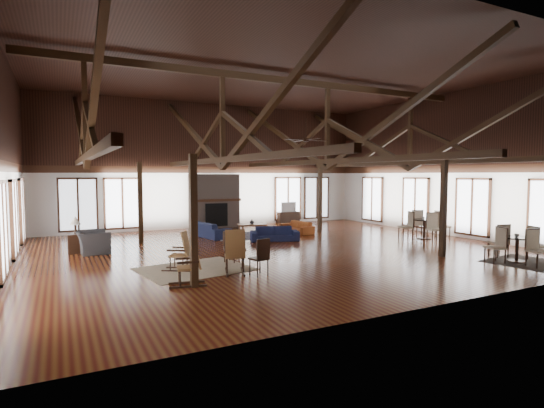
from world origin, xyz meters
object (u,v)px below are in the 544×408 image
sofa_orange (297,227)px  cafe_table_far (424,225)px  armchair (92,242)px  tv_console (288,217)px  sofa_navy_left (211,230)px  sofa_navy_front (275,234)px  cafe_table_near (517,245)px  coffee_table (252,225)px

sofa_orange → cafe_table_far: cafe_table_far is taller
armchair → tv_console: (9.90, 4.68, -0.06)m
sofa_navy_left → armchair: size_ratio=1.87×
sofa_navy_front → cafe_table_near: (4.57, -6.79, 0.24)m
sofa_navy_left → tv_console: size_ratio=1.73×
sofa_orange → armchair: size_ratio=1.53×
coffee_table → sofa_navy_left: bearing=-174.6°
cafe_table_near → tv_console: bearing=95.8°
coffee_table → cafe_table_far: bearing=-21.0°
sofa_navy_front → coffee_table: bearing=112.4°
armchair → coffee_table: bearing=-81.8°
cafe_table_far → sofa_navy_front: bearing=158.0°
sofa_orange → coffee_table: (-2.07, 0.25, 0.16)m
sofa_navy_left → sofa_orange: (3.84, -0.53, -0.06)m
armchair → cafe_table_far: bearing=-107.0°
coffee_table → cafe_table_far: size_ratio=0.63×
coffee_table → armchair: armchair is taller
sofa_orange → cafe_table_near: size_ratio=0.85×
sofa_navy_front → coffee_table: size_ratio=1.39×
sofa_navy_front → sofa_orange: (1.93, 1.58, -0.02)m
sofa_orange → armchair: (-8.47, -1.25, 0.11)m
coffee_table → armchair: 6.57m
cafe_table_far → tv_console: bearing=107.0°
sofa_navy_left → tv_console: bearing=-72.4°
sofa_navy_front → sofa_orange: 2.50m
cafe_table_near → cafe_table_far: 4.64m
sofa_orange → armchair: 8.56m
tv_console → armchair: bearing=-154.7°
sofa_navy_front → cafe_table_far: 6.05m
armchair → sofa_navy_left: bearing=-74.0°
sofa_orange → cafe_table_near: 8.78m
armchair → cafe_table_near: (11.11, -7.12, 0.15)m
sofa_orange → sofa_navy_left: bearing=-104.2°
sofa_navy_left → cafe_table_near: cafe_table_near is taller
tv_console → cafe_table_far: bearing=-73.0°
sofa_navy_left → cafe_table_far: (7.50, -4.37, 0.24)m
cafe_table_near → tv_console: cafe_table_near is taller
sofa_navy_front → cafe_table_near: bearing=-38.0°
cafe_table_far → tv_console: cafe_table_far is taller
sofa_navy_left → sofa_orange: 3.87m
sofa_navy_front → cafe_table_near: cafe_table_near is taller
sofa_navy_front → armchair: size_ratio=1.67×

